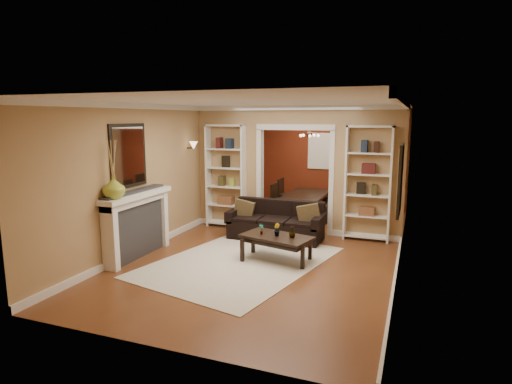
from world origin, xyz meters
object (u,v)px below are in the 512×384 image
at_px(sofa, 276,221).
at_px(dining_table, 308,206).
at_px(fireplace, 139,225).
at_px(coffee_table, 276,248).
at_px(bookshelf_left, 226,176).
at_px(bookshelf_right, 368,184).

height_order(sofa, dining_table, sofa).
bearing_deg(sofa, fireplace, -134.40).
relative_size(sofa, coffee_table, 1.65).
relative_size(coffee_table, bookshelf_left, 0.51).
relative_size(bookshelf_left, dining_table, 1.35).
distance_m(bookshelf_left, bookshelf_right, 3.10).
distance_m(sofa, coffee_table, 1.37).
height_order(bookshelf_right, fireplace, bookshelf_right).
relative_size(sofa, fireplace, 1.15).
height_order(coffee_table, dining_table, dining_table).
relative_size(bookshelf_left, fireplace, 1.35).
distance_m(sofa, fireplace, 2.74).
relative_size(bookshelf_right, dining_table, 1.35).
bearing_deg(bookshelf_left, dining_table, 44.88).
bearing_deg(fireplace, bookshelf_right, 34.80).
distance_m(bookshelf_right, fireplace, 4.47).
bearing_deg(bookshelf_right, bookshelf_left, 180.00).
bearing_deg(bookshelf_right, fireplace, -145.20).
distance_m(coffee_table, dining_table, 3.40).
distance_m(coffee_table, bookshelf_left, 2.76).
bearing_deg(coffee_table, bookshelf_left, 147.90).
relative_size(bookshelf_left, bookshelf_right, 1.00).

